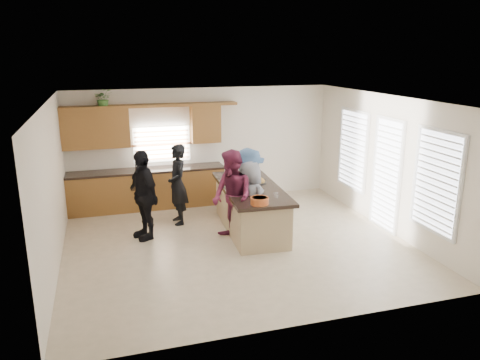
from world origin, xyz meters
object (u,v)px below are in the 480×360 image
object	(u,v)px
woman_left_back	(178,184)
woman_left_front	(143,195)
woman_left_mid	(232,197)
salad_bowl	(260,200)
island	(250,209)
woman_right_front	(250,201)
woman_right_back	(248,192)

from	to	relation	value
woman_left_back	woman_left_front	world-z (taller)	woman_left_front
woman_left_mid	woman_left_back	bearing A→B (deg)	-163.78
salad_bowl	woman_left_mid	bearing A→B (deg)	118.81
woman_left_front	woman_left_back	bearing A→B (deg)	108.42
island	woman_right_front	bearing A→B (deg)	-106.23
island	woman_right_back	distance (m)	0.47
woman_left_front	woman_left_mid	bearing A→B (deg)	45.62
woman_left_mid	woman_right_front	size ratio (longest dim) A/B	1.16
island	woman_right_front	distance (m)	0.59
salad_bowl	woman_right_front	size ratio (longest dim) A/B	0.21
woman_right_front	woman_left_back	bearing A→B (deg)	16.70
woman_left_front	salad_bowl	bearing A→B (deg)	35.13
woman_left_back	island	bearing A→B (deg)	54.25
island	salad_bowl	xyz separation A→B (m)	(-0.20, -1.14, 0.57)
woman_left_mid	woman_right_back	distance (m)	0.57
island	woman_right_back	bearing A→B (deg)	-119.51
island	salad_bowl	world-z (taller)	salad_bowl
woman_left_mid	woman_right_back	bearing A→B (deg)	114.00
salad_bowl	woman_left_back	xyz separation A→B (m)	(-1.18, 1.98, -0.15)
island	woman_right_back	world-z (taller)	woman_right_back
island	woman_left_mid	world-z (taller)	woman_left_mid
woman_right_back	woman_left_back	bearing A→B (deg)	55.33
woman_left_back	woman_right_back	size ratio (longest dim) A/B	0.98
salad_bowl	woman_right_back	size ratio (longest dim) A/B	0.19
salad_bowl	woman_left_front	xyz separation A→B (m)	(-1.97, 1.34, -0.12)
island	salad_bowl	size ratio (longest dim) A/B	8.21
island	woman_left_mid	bearing A→B (deg)	-132.73
salad_bowl	woman_left_back	world-z (taller)	woman_left_back
island	woman_left_mid	size ratio (longest dim) A/B	1.50
woman_right_back	woman_left_mid	bearing A→B (deg)	132.60
island	woman_right_back	xyz separation A→B (m)	(-0.10, -0.15, 0.44)
woman_left_front	woman_right_front	world-z (taller)	woman_left_front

